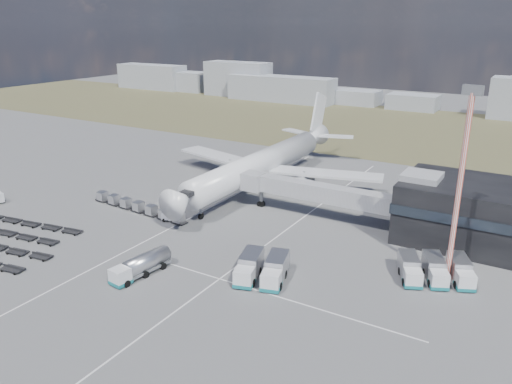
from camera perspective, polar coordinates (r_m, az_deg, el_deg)
The scene contains 14 objects.
ground at distance 86.70m, azimuth -9.88°, elevation -4.96°, with size 420.00×420.00×0.00m, color #565659.
grass_strip at distance 180.82m, azimuth 13.40°, elevation 7.35°, with size 420.00×90.00×0.01m, color #48482B.
lane_markings at distance 83.35m, azimuth -3.38°, elevation -5.70°, with size 47.12×110.00×0.01m.
terminal at distance 88.59m, azimuth 25.77°, elevation -2.45°, with size 30.40×16.40×11.00m.
jet_bridge at distance 92.81m, azimuth 5.75°, elevation 0.21°, with size 30.30×3.80×7.05m.
airliner at distance 109.89m, azimuth 0.92°, elevation 3.40°, with size 51.59×64.53×17.62m.
skyline at distance 225.44m, azimuth 9.22°, elevation 11.30°, with size 299.61×20.88×16.22m.
fuel_tanker at distance 74.03m, azimuth -13.03°, elevation -8.18°, with size 3.60×9.88×3.12m.
pushback_tug at distance 92.76m, azimuth -9.54°, elevation -2.78°, with size 3.63×2.04×1.60m, color silver.
catering_truck at distance 112.44m, azimuth 5.51°, elevation 1.58°, with size 2.97×5.91×2.61m.
service_trucks_near at distance 71.08m, azimuth 0.70°, elevation -8.73°, with size 8.37×9.24×3.12m.
service_trucks_far at distance 75.42m, azimuth 19.78°, elevation -8.35°, with size 11.51×10.38×2.86m.
uld_row at distance 98.07m, azimuth -13.29°, elevation -1.63°, with size 23.78×3.28×1.84m.
floodlight_mast at distance 71.35m, azimuth 22.21°, elevation 0.33°, with size 2.59×2.10×27.23m.
Camera 1 is at (52.74, -59.45, 34.67)m, focal length 35.00 mm.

